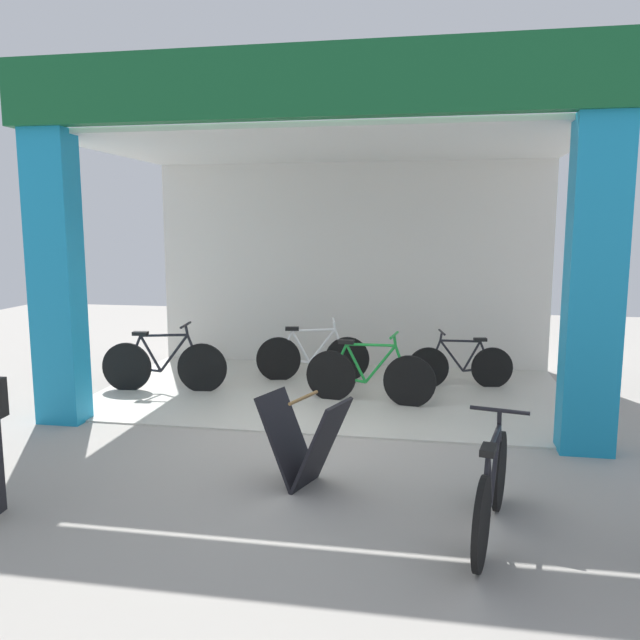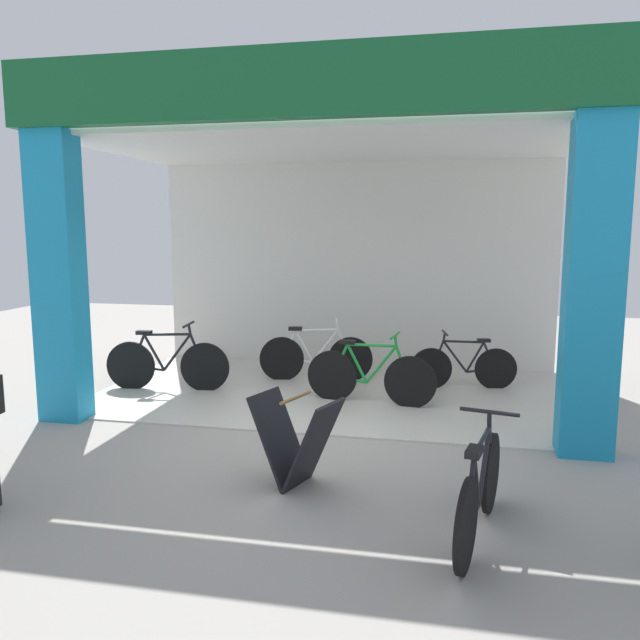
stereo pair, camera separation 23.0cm
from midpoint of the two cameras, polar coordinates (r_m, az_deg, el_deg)
The scene contains 8 objects.
ground_plane at distance 7.05m, azimuth -0.59°, elevation -10.38°, with size 20.66×20.66×0.00m, color #9E9991.
shop_facade at distance 8.54m, azimuth 2.15°, elevation 7.86°, with size 6.53×3.96×4.05m.
bicycle_inside_0 at distance 9.00m, azimuth -12.98°, elevation -3.88°, with size 1.74×0.48×0.96m.
bicycle_inside_1 at distance 8.14m, azimuth 5.36°, elevation -5.08°, with size 1.70×0.47×0.94m.
bicycle_inside_2 at distance 9.11m, azimuth 13.61°, elevation -4.11°, with size 1.48×0.41×0.82m.
bicycle_inside_3 at distance 9.32m, azimuth 0.31°, elevation -3.33°, with size 1.65×0.47×0.92m.
bicycle_parked_0 at distance 4.93m, azimuth 15.62°, elevation -14.81°, with size 0.48×1.60×0.90m.
sandwich_board_sign at distance 5.63m, azimuth -1.00°, elevation -10.93°, with size 0.86×0.68×0.83m.
Camera 2 is at (1.54, -6.49, 2.29)m, focal length 35.30 mm.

